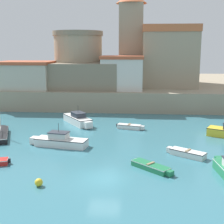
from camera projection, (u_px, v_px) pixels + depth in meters
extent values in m
plane|color=teal|center=(104.00, 178.00, 24.03)|extent=(200.00, 200.00, 0.00)
cube|color=gray|center=(125.00, 88.00, 67.19)|extent=(120.00, 40.00, 3.16)
cube|color=black|center=(9.00, 161.00, 26.94)|extent=(0.25, 0.25, 0.36)
cube|color=#237A4C|center=(150.00, 167.00, 25.66)|extent=(3.23, 3.05, 0.48)
cube|color=#237A4C|center=(170.00, 173.00, 24.28)|extent=(0.71, 0.72, 0.41)
cube|color=white|center=(151.00, 164.00, 25.62)|extent=(3.26, 3.08, 0.07)
cube|color=#997F5B|center=(151.00, 163.00, 25.61)|extent=(0.73, 0.77, 0.08)
cube|color=white|center=(61.00, 142.00, 31.76)|extent=(5.52, 2.60, 0.81)
cube|color=white|center=(35.00, 140.00, 32.54)|extent=(0.89, 1.02, 0.69)
cube|color=black|center=(61.00, 139.00, 31.69)|extent=(5.57, 2.63, 0.07)
cube|color=silver|center=(59.00, 135.00, 31.69)|extent=(2.05, 1.56, 0.60)
cube|color=#2D333D|center=(59.00, 132.00, 31.62)|extent=(2.22, 1.67, 0.08)
cylinder|color=black|center=(59.00, 128.00, 31.52)|extent=(0.04, 0.04, 0.90)
cube|color=white|center=(188.00, 154.00, 28.73)|extent=(3.28, 2.72, 0.58)
cube|color=white|center=(170.00, 149.00, 29.88)|extent=(0.72, 0.75, 0.49)
cube|color=black|center=(188.00, 151.00, 28.68)|extent=(3.31, 2.75, 0.07)
cube|color=#997F5B|center=(188.00, 150.00, 28.67)|extent=(0.68, 0.85, 0.08)
cube|color=white|center=(77.00, 120.00, 41.36)|extent=(4.61, 5.54, 0.98)
cube|color=white|center=(88.00, 125.00, 38.69)|extent=(1.23, 1.19, 0.83)
cube|color=black|center=(77.00, 117.00, 41.27)|extent=(4.66, 5.59, 0.07)
cube|color=#333842|center=(78.00, 115.00, 40.97)|extent=(2.18, 2.34, 0.54)
cube|color=#2D333D|center=(78.00, 113.00, 40.91)|extent=(2.35, 2.52, 0.08)
cylinder|color=black|center=(78.00, 109.00, 40.81)|extent=(0.04, 0.04, 0.90)
cube|color=white|center=(129.00, 127.00, 38.74)|extent=(3.08, 1.75, 0.55)
cube|color=white|center=(142.00, 128.00, 38.18)|extent=(0.58, 0.65, 0.46)
cube|color=black|center=(129.00, 125.00, 38.70)|extent=(3.11, 1.76, 0.07)
cube|color=#997F5B|center=(129.00, 124.00, 38.68)|extent=(0.42, 0.88, 0.08)
cube|color=black|center=(117.00, 125.00, 39.26)|extent=(0.25, 0.25, 0.36)
cube|color=#237A4C|center=(222.00, 161.00, 26.50)|extent=(1.06, 0.90, 0.68)
cube|color=black|center=(1.00, 135.00, 34.96)|extent=(3.54, 6.11, 0.60)
cube|color=black|center=(2.00, 128.00, 38.08)|extent=(1.00, 0.92, 0.51)
cube|color=white|center=(1.00, 133.00, 34.91)|extent=(3.58, 6.17, 0.07)
cylinder|color=silver|center=(0.00, 113.00, 34.91)|extent=(0.10, 0.10, 4.17)
cylinder|color=silver|center=(0.00, 129.00, 34.09)|extent=(1.05, 2.54, 0.08)
sphere|color=yellow|center=(39.00, 182.00, 22.50)|extent=(0.58, 0.58, 0.58)
cube|color=gray|center=(167.00, 59.00, 57.86)|extent=(9.30, 14.19, 9.36)
cube|color=#C1663D|center=(168.00, 30.00, 56.81)|extent=(9.49, 14.48, 1.20)
cube|color=gray|center=(131.00, 46.00, 55.80)|extent=(4.15, 4.15, 14.39)
cube|color=gray|center=(79.00, 74.00, 55.88)|extent=(14.55, 14.55, 4.29)
cylinder|color=gray|center=(78.00, 61.00, 55.43)|extent=(8.38, 8.38, 8.84)
cylinder|color=gray|center=(78.00, 34.00, 54.47)|extent=(8.80, 8.80, 0.80)
cube|color=silver|center=(122.00, 74.00, 51.40)|extent=(6.58, 6.51, 5.00)
cube|color=#B25133|center=(122.00, 57.00, 50.85)|extent=(6.91, 6.83, 0.50)
cube|color=#BCB29E|center=(27.00, 77.00, 52.13)|extent=(8.58, 6.98, 4.10)
cube|color=#B25133|center=(26.00, 63.00, 51.68)|extent=(9.01, 7.32, 0.50)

